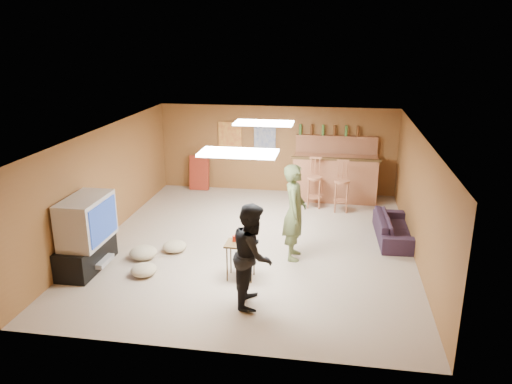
# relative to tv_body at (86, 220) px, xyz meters

# --- Properties ---
(ground) EXTENTS (7.00, 7.00, 0.00)m
(ground) POSITION_rel_tv_body_xyz_m (2.65, 1.50, -0.90)
(ground) COLOR tan
(ground) RESTS_ON ground
(ceiling) EXTENTS (6.00, 7.00, 0.02)m
(ceiling) POSITION_rel_tv_body_xyz_m (2.65, 1.50, 1.30)
(ceiling) COLOR silver
(ceiling) RESTS_ON ground
(wall_back) EXTENTS (6.00, 0.02, 2.20)m
(wall_back) POSITION_rel_tv_body_xyz_m (2.65, 5.00, 0.20)
(wall_back) COLOR brown
(wall_back) RESTS_ON ground
(wall_front) EXTENTS (6.00, 0.02, 2.20)m
(wall_front) POSITION_rel_tv_body_xyz_m (2.65, -2.00, 0.20)
(wall_front) COLOR brown
(wall_front) RESTS_ON ground
(wall_left) EXTENTS (0.02, 7.00, 2.20)m
(wall_left) POSITION_rel_tv_body_xyz_m (-0.35, 1.50, 0.20)
(wall_left) COLOR brown
(wall_left) RESTS_ON ground
(wall_right) EXTENTS (0.02, 7.00, 2.20)m
(wall_right) POSITION_rel_tv_body_xyz_m (5.65, 1.50, 0.20)
(wall_right) COLOR brown
(wall_right) RESTS_ON ground
(tv_stand) EXTENTS (0.55, 1.30, 0.50)m
(tv_stand) POSITION_rel_tv_body_xyz_m (-0.07, 0.00, -0.65)
(tv_stand) COLOR black
(tv_stand) RESTS_ON ground
(dvd_box) EXTENTS (0.35, 0.50, 0.08)m
(dvd_box) POSITION_rel_tv_body_xyz_m (0.15, 0.00, -0.75)
(dvd_box) COLOR #B2B2B7
(dvd_box) RESTS_ON tv_stand
(tv_body) EXTENTS (0.60, 1.10, 0.80)m
(tv_body) POSITION_rel_tv_body_xyz_m (0.00, 0.00, 0.00)
(tv_body) COLOR #B2B2B7
(tv_body) RESTS_ON tv_stand
(tv_screen) EXTENTS (0.02, 0.95, 0.65)m
(tv_screen) POSITION_rel_tv_body_xyz_m (0.31, 0.00, 0.00)
(tv_screen) COLOR navy
(tv_screen) RESTS_ON tv_body
(bar_counter) EXTENTS (2.00, 0.60, 1.10)m
(bar_counter) POSITION_rel_tv_body_xyz_m (4.15, 4.45, -0.35)
(bar_counter) COLOR #935435
(bar_counter) RESTS_ON ground
(bar_lip) EXTENTS (2.10, 0.12, 0.05)m
(bar_lip) POSITION_rel_tv_body_xyz_m (4.15, 4.20, 0.20)
(bar_lip) COLOR #3C2913
(bar_lip) RESTS_ON bar_counter
(bar_shelf) EXTENTS (2.00, 0.18, 0.05)m
(bar_shelf) POSITION_rel_tv_body_xyz_m (4.15, 4.90, 0.60)
(bar_shelf) COLOR #935435
(bar_shelf) RESTS_ON bar_backing
(bar_backing) EXTENTS (2.00, 0.14, 0.60)m
(bar_backing) POSITION_rel_tv_body_xyz_m (4.15, 4.92, 0.30)
(bar_backing) COLOR #935435
(bar_backing) RESTS_ON bar_counter
(poster_left) EXTENTS (0.60, 0.03, 0.85)m
(poster_left) POSITION_rel_tv_body_xyz_m (1.45, 4.96, 0.45)
(poster_left) COLOR #BF3F26
(poster_left) RESTS_ON wall_back
(poster_right) EXTENTS (0.55, 0.03, 0.80)m
(poster_right) POSITION_rel_tv_body_xyz_m (2.35, 4.96, 0.45)
(poster_right) COLOR #334C99
(poster_right) RESTS_ON wall_back
(folding_chair_stack) EXTENTS (0.50, 0.26, 0.91)m
(folding_chair_stack) POSITION_rel_tv_body_xyz_m (0.65, 4.80, -0.45)
(folding_chair_stack) COLOR maroon
(folding_chair_stack) RESTS_ON ground
(ceiling_panel_front) EXTENTS (1.20, 0.60, 0.04)m
(ceiling_panel_front) POSITION_rel_tv_body_xyz_m (2.65, 0.00, 1.27)
(ceiling_panel_front) COLOR white
(ceiling_panel_front) RESTS_ON ceiling
(ceiling_panel_back) EXTENTS (1.20, 0.60, 0.04)m
(ceiling_panel_back) POSITION_rel_tv_body_xyz_m (2.65, 2.70, 1.27)
(ceiling_panel_back) COLOR white
(ceiling_panel_back) RESTS_ON ceiling
(person_olive) EXTENTS (0.45, 0.66, 1.76)m
(person_olive) POSITION_rel_tv_body_xyz_m (3.46, 1.01, -0.02)
(person_olive) COLOR #526037
(person_olive) RESTS_ON ground
(person_black) EXTENTS (0.65, 0.81, 1.59)m
(person_black) POSITION_rel_tv_body_xyz_m (2.99, -0.68, -0.11)
(person_black) COLOR black
(person_black) RESTS_ON ground
(sofa) EXTENTS (0.72, 1.69, 0.49)m
(sofa) POSITION_rel_tv_body_xyz_m (5.35, 2.17, -0.66)
(sofa) COLOR black
(sofa) RESTS_ON ground
(tray_table) EXTENTS (0.50, 0.40, 0.64)m
(tray_table) POSITION_rel_tv_body_xyz_m (2.66, 0.05, -0.58)
(tray_table) COLOR #3C2913
(tray_table) RESTS_ON ground
(cup_red_near) EXTENTS (0.08, 0.08, 0.10)m
(cup_red_near) POSITION_rel_tv_body_xyz_m (2.55, 0.11, -0.21)
(cup_red_near) COLOR #A21C0A
(cup_red_near) RESTS_ON tray_table
(cup_red_far) EXTENTS (0.09, 0.09, 0.12)m
(cup_red_far) POSITION_rel_tv_body_xyz_m (2.71, -0.03, -0.21)
(cup_red_far) COLOR #A21C0A
(cup_red_far) RESTS_ON tray_table
(cup_blue) EXTENTS (0.09, 0.09, 0.10)m
(cup_blue) POSITION_rel_tv_body_xyz_m (2.82, 0.17, -0.21)
(cup_blue) COLOR navy
(cup_blue) RESTS_ON tray_table
(bar_stool_left) EXTENTS (0.44, 0.44, 1.19)m
(bar_stool_left) POSITION_rel_tv_body_xyz_m (3.68, 3.86, -0.31)
(bar_stool_left) COLOR #935435
(bar_stool_left) RESTS_ON ground
(bar_stool_right) EXTENTS (0.44, 0.44, 1.13)m
(bar_stool_right) POSITION_rel_tv_body_xyz_m (4.31, 3.67, -0.33)
(bar_stool_right) COLOR #935435
(bar_stool_right) RESTS_ON ground
(cushion_near_tv) EXTENTS (0.59, 0.59, 0.22)m
(cushion_near_tv) POSITION_rel_tv_body_xyz_m (0.75, 0.53, -0.79)
(cushion_near_tv) COLOR tan
(cushion_near_tv) RESTS_ON ground
(cushion_mid) EXTENTS (0.56, 0.56, 0.20)m
(cushion_mid) POSITION_rel_tv_body_xyz_m (1.22, 0.91, -0.80)
(cushion_mid) COLOR tan
(cushion_mid) RESTS_ON ground
(cushion_far) EXTENTS (0.49, 0.49, 0.20)m
(cushion_far) POSITION_rel_tv_body_xyz_m (1.01, -0.11, -0.80)
(cushion_far) COLOR tan
(cushion_far) RESTS_ON ground
(bottle_row) EXTENTS (1.48, 0.08, 0.26)m
(bottle_row) POSITION_rel_tv_body_xyz_m (3.95, 4.88, 0.75)
(bottle_row) COLOR #3F7233
(bottle_row) RESTS_ON bar_shelf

